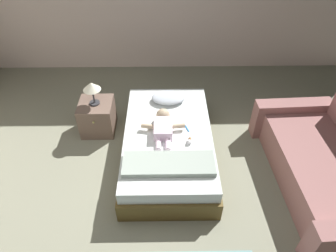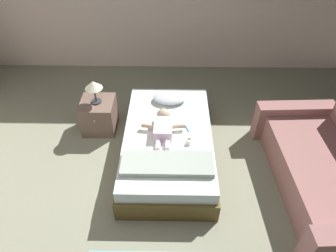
% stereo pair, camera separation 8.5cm
% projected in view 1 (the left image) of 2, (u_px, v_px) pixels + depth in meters
% --- Properties ---
extents(ground_plane, '(8.00, 8.00, 0.00)m').
position_uv_depth(ground_plane, '(144.00, 199.00, 3.46)').
color(ground_plane, gray).
extents(bed, '(1.11, 1.92, 0.42)m').
position_uv_depth(bed, '(168.00, 144.00, 3.83)').
color(bed, brown).
rests_on(bed, ground_plane).
extents(pillow, '(0.45, 0.31, 0.10)m').
position_uv_depth(pillow, '(168.00, 98.00, 4.13)').
color(pillow, silver).
rests_on(pillow, bed).
extents(baby, '(0.54, 0.64, 0.17)m').
position_uv_depth(baby, '(163.00, 126.00, 3.68)').
color(baby, white).
rests_on(baby, bed).
extents(toothbrush, '(0.06, 0.13, 0.02)m').
position_uv_depth(toothbrush, '(187.00, 128.00, 3.74)').
color(toothbrush, '#3191ED').
rests_on(toothbrush, bed).
extents(couch, '(1.21, 2.05, 0.82)m').
position_uv_depth(couch, '(330.00, 167.00, 3.46)').
color(couch, '#9B6764').
rests_on(couch, ground_plane).
extents(nightstand, '(0.45, 0.48, 0.46)m').
position_uv_depth(nightstand, '(98.00, 117.00, 4.21)').
color(nightstand, brown).
rests_on(nightstand, ground_plane).
extents(lamp, '(0.23, 0.23, 0.33)m').
position_uv_depth(lamp, '(92.00, 87.00, 3.88)').
color(lamp, '#333338').
rests_on(lamp, nightstand).
extents(blanket, '(1.00, 0.34, 0.06)m').
position_uv_depth(blanket, '(169.00, 164.00, 3.27)').
color(blanket, '#9EABA0').
rests_on(blanket, bed).
extents(baby_bottle, '(0.09, 0.11, 0.08)m').
position_uv_depth(baby_bottle, '(190.00, 140.00, 3.54)').
color(baby_bottle, white).
rests_on(baby_bottle, bed).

